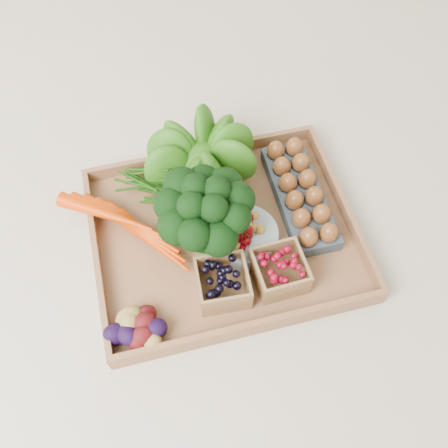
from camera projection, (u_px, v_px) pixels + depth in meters
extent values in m
plane|color=beige|center=(224.00, 238.00, 1.09)|extent=(4.00, 4.00, 0.00)
cube|color=#8C5E3A|center=(224.00, 237.00, 1.08)|extent=(0.55, 0.45, 0.01)
sphere|color=#1A4F0C|center=(202.00, 154.00, 1.09)|extent=(0.16, 0.16, 0.16)
cylinder|color=#8C9EA5|center=(244.00, 237.00, 1.05)|extent=(0.14, 0.14, 0.04)
cube|color=#3C454C|center=(299.00, 197.00, 1.10)|extent=(0.10, 0.28, 0.03)
cube|color=black|center=(223.00, 283.00, 0.98)|extent=(0.11, 0.11, 0.07)
cube|color=maroon|center=(279.00, 271.00, 0.99)|extent=(0.10, 0.10, 0.07)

